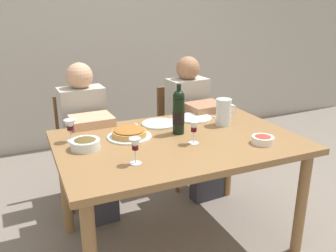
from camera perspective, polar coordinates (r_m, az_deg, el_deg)
name	(u,v)px	position (r m, az deg, el deg)	size (l,w,h in m)	color
ground_plane	(177,241)	(2.59, 1.52, -18.01)	(8.00, 8.00, 0.00)	slate
back_wall	(95,21)	(4.16, -11.74, 16.26)	(8.00, 0.10, 2.80)	#B2ADA3
dining_table	(178,153)	(2.26, 1.67, -4.31)	(1.50, 1.00, 0.76)	olive
wine_bottle	(179,112)	(2.28, 1.72, 2.25)	(0.08, 0.08, 0.33)	black
water_pitcher	(224,113)	(2.50, 8.95, 2.01)	(0.16, 0.11, 0.19)	silver
baked_tart	(129,133)	(2.26, -6.26, -1.16)	(0.28, 0.28, 0.06)	silver
salad_bowl	(263,139)	(2.22, 15.05, -2.08)	(0.13, 0.13, 0.05)	white
olive_bowl	(85,143)	(2.12, -13.22, -2.73)	(0.17, 0.17, 0.07)	silver
wine_glass_left_diner	(135,146)	(1.85, -5.33, -3.19)	(0.06, 0.06, 0.14)	silver
wine_glass_right_diner	(194,128)	(2.13, 4.20, -0.30)	(0.06, 0.06, 0.14)	silver
wine_glass_centre	(70,126)	(2.23, -15.52, -0.01)	(0.07, 0.07, 0.14)	silver
dinner_plate_left_setting	(194,118)	(2.63, 4.25, 1.31)	(0.26, 0.26, 0.01)	white
dinner_plate_right_setting	(159,124)	(2.50, -1.47, 0.38)	(0.25, 0.25, 0.01)	silver
fork_left_setting	(176,121)	(2.57, 1.29, 0.84)	(0.16, 0.01, 0.01)	silver
knife_left_setting	(212,116)	(2.71, 7.06, 1.62)	(0.18, 0.01, 0.01)	silver
knife_right_setting	(178,121)	(2.56, 1.64, 0.73)	(0.18, 0.01, 0.01)	silver
spoon_right_setting	(139,127)	(2.45, -4.72, -0.14)	(0.16, 0.01, 0.01)	silver
chair_left	(82,141)	(3.01, -13.75, -2.35)	(0.42, 0.42, 0.87)	brown
diner_left	(88,136)	(2.75, -12.86, -1.63)	(0.35, 0.51, 1.16)	#B7B2A8
chair_right	(180,127)	(3.25, 1.99, -0.23)	(0.43, 0.43, 0.87)	brown
diner_right	(194,122)	(3.02, 4.21, 0.63)	(0.36, 0.52, 1.16)	#B7B2A8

